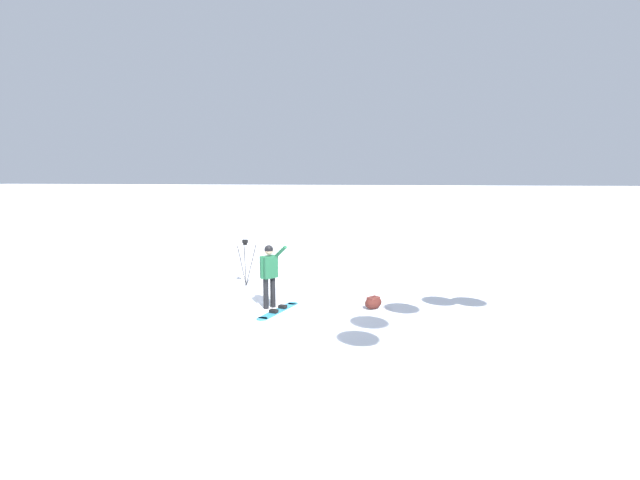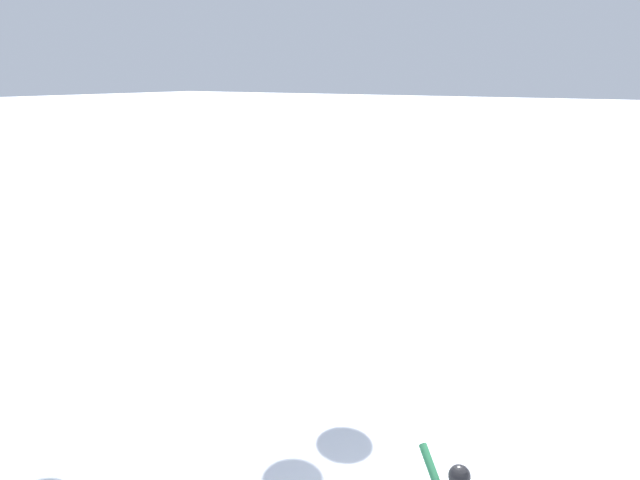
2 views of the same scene
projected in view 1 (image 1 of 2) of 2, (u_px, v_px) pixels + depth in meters
The scene contains 5 objects.
ground_plane at pixel (268, 307), 12.12m from camera, with size 300.00×300.00×0.00m, color white.
snowboarder at pixel (269, 270), 11.93m from camera, with size 0.47×0.76×1.69m.
snowboard at pixel (278, 310), 11.77m from camera, with size 1.71×0.71×0.10m.
gear_bag_large at pixel (373, 302), 11.98m from camera, with size 0.63×0.60×0.32m.
camera_tripod at pixel (246, 253), 14.35m from camera, with size 0.63×0.51×1.46m.
Camera 1 is at (11.37, 3.29, 3.44)m, focal length 25.89 mm.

